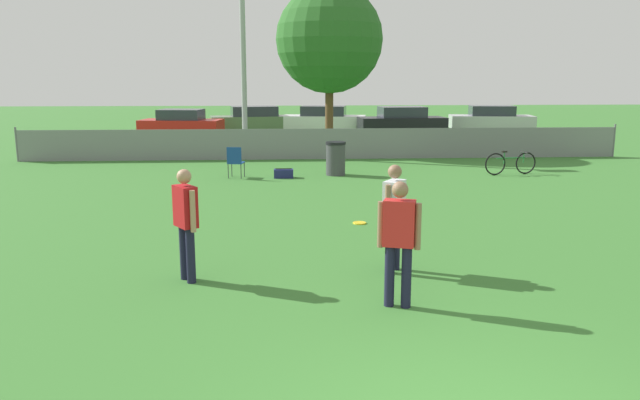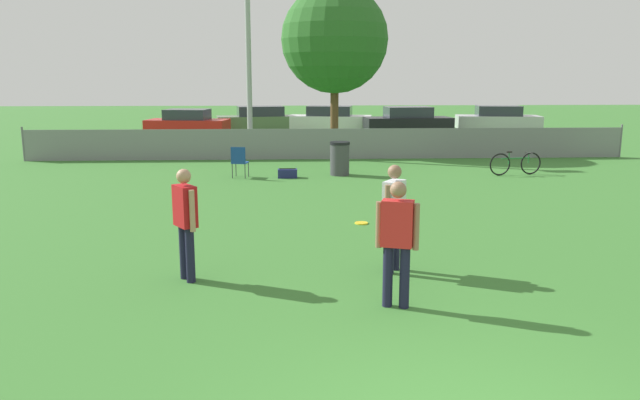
{
  "view_description": "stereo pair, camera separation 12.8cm",
  "coord_description": "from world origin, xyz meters",
  "px_view_note": "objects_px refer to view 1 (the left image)",
  "views": [
    {
      "loc": [
        -1.6,
        -4.4,
        2.95
      ],
      "look_at": [
        -0.98,
        5.14,
        1.05
      ],
      "focal_mm": 35.0,
      "sensor_mm": 36.0,
      "label": 1
    },
    {
      "loc": [
        -1.47,
        -4.4,
        2.95
      ],
      "look_at": [
        -0.98,
        5.14,
        1.05
      ],
      "focal_mm": 35.0,
      "sensor_mm": 36.0,
      "label": 2
    }
  ],
  "objects_px": {
    "parked_car_dark": "(402,121)",
    "parked_car_red": "(181,124)",
    "player_thrower_red": "(399,236)",
    "player_defender_red": "(186,217)",
    "parked_car_silver": "(491,119)",
    "player_receiver_white": "(394,211)",
    "parked_car_olive": "(254,120)",
    "parked_car_white": "(324,119)",
    "frisbee_disc": "(360,223)",
    "tree_near_pole": "(329,40)",
    "gear_bag_sideline": "(284,173)",
    "light_pole": "(243,25)",
    "bicycle_sideline": "(511,163)",
    "trash_bin": "(336,158)",
    "folding_chair_sideline": "(235,160)"
  },
  "relations": [
    {
      "from": "tree_near_pole",
      "to": "parked_car_dark",
      "type": "height_order",
      "value": "tree_near_pole"
    },
    {
      "from": "light_pole",
      "to": "tree_near_pole",
      "type": "height_order",
      "value": "light_pole"
    },
    {
      "from": "tree_near_pole",
      "to": "player_receiver_white",
      "type": "distance_m",
      "value": 16.01
    },
    {
      "from": "player_receiver_white",
      "to": "parked_car_silver",
      "type": "xyz_separation_m",
      "value": [
        9.53,
        23.57,
        -0.26
      ]
    },
    {
      "from": "player_receiver_white",
      "to": "parked_car_olive",
      "type": "relative_size",
      "value": 0.34
    },
    {
      "from": "player_defender_red",
      "to": "parked_car_dark",
      "type": "height_order",
      "value": "player_defender_red"
    },
    {
      "from": "light_pole",
      "to": "parked_car_dark",
      "type": "relative_size",
      "value": 1.82
    },
    {
      "from": "folding_chair_sideline",
      "to": "parked_car_red",
      "type": "relative_size",
      "value": 0.22
    },
    {
      "from": "trash_bin",
      "to": "parked_car_red",
      "type": "distance_m",
      "value": 14.09
    },
    {
      "from": "parked_car_red",
      "to": "player_defender_red",
      "type": "bearing_deg",
      "value": -72.58
    },
    {
      "from": "trash_bin",
      "to": "parked_car_dark",
      "type": "relative_size",
      "value": 0.23
    },
    {
      "from": "bicycle_sideline",
      "to": "trash_bin",
      "type": "distance_m",
      "value": 5.34
    },
    {
      "from": "light_pole",
      "to": "parked_car_white",
      "type": "distance_m",
      "value": 11.15
    },
    {
      "from": "tree_near_pole",
      "to": "player_receiver_white",
      "type": "xyz_separation_m",
      "value": [
        -0.25,
        -15.65,
        -3.39
      ]
    },
    {
      "from": "player_receiver_white",
      "to": "frisbee_disc",
      "type": "height_order",
      "value": "player_receiver_white"
    },
    {
      "from": "gear_bag_sideline",
      "to": "bicycle_sideline",
      "type": "bearing_deg",
      "value": 1.54
    },
    {
      "from": "player_thrower_red",
      "to": "bicycle_sideline",
      "type": "distance_m",
      "value": 12.13
    },
    {
      "from": "frisbee_disc",
      "to": "player_defender_red",
      "type": "bearing_deg",
      "value": -130.85
    },
    {
      "from": "player_receiver_white",
      "to": "gear_bag_sideline",
      "type": "distance_m",
      "value": 9.29
    },
    {
      "from": "player_thrower_red",
      "to": "gear_bag_sideline",
      "type": "bearing_deg",
      "value": 115.37
    },
    {
      "from": "gear_bag_sideline",
      "to": "folding_chair_sideline",
      "type": "bearing_deg",
      "value": 178.09
    },
    {
      "from": "parked_car_red",
      "to": "parked_car_silver",
      "type": "height_order",
      "value": "parked_car_silver"
    },
    {
      "from": "light_pole",
      "to": "folding_chair_sideline",
      "type": "height_order",
      "value": "light_pole"
    },
    {
      "from": "light_pole",
      "to": "player_defender_red",
      "type": "xyz_separation_m",
      "value": [
        -0.05,
        -14.91,
        -3.84
      ]
    },
    {
      "from": "player_defender_red",
      "to": "parked_car_olive",
      "type": "distance_m",
      "value": 24.73
    },
    {
      "from": "parked_car_silver",
      "to": "parked_car_white",
      "type": "bearing_deg",
      "value": -176.42
    },
    {
      "from": "player_thrower_red",
      "to": "parked_car_red",
      "type": "bearing_deg",
      "value": 122.88
    },
    {
      "from": "tree_near_pole",
      "to": "gear_bag_sideline",
      "type": "bearing_deg",
      "value": -105.94
    },
    {
      "from": "player_defender_red",
      "to": "tree_near_pole",
      "type": "bearing_deg",
      "value": 134.77
    },
    {
      "from": "folding_chair_sideline",
      "to": "player_defender_red",
      "type": "bearing_deg",
      "value": 101.08
    },
    {
      "from": "parked_car_silver",
      "to": "player_receiver_white",
      "type": "bearing_deg",
      "value": -103.5
    },
    {
      "from": "parked_car_olive",
      "to": "parked_car_white",
      "type": "bearing_deg",
      "value": -11.54
    },
    {
      "from": "player_thrower_red",
      "to": "parked_car_silver",
      "type": "distance_m",
      "value": 26.89
    },
    {
      "from": "player_thrower_red",
      "to": "parked_car_white",
      "type": "relative_size",
      "value": 0.35
    },
    {
      "from": "light_pole",
      "to": "player_receiver_white",
      "type": "bearing_deg",
      "value": -78.33
    },
    {
      "from": "trash_bin",
      "to": "parked_car_silver",
      "type": "distance_m",
      "value": 16.97
    },
    {
      "from": "frisbee_disc",
      "to": "trash_bin",
      "type": "xyz_separation_m",
      "value": [
        0.08,
        6.38,
        0.5
      ]
    },
    {
      "from": "light_pole",
      "to": "frisbee_disc",
      "type": "xyz_separation_m",
      "value": [
        2.92,
        -11.47,
        -4.78
      ]
    },
    {
      "from": "parked_car_red",
      "to": "parked_car_white",
      "type": "xyz_separation_m",
      "value": [
        7.18,
        2.29,
        0.02
      ]
    },
    {
      "from": "light_pole",
      "to": "player_thrower_red",
      "type": "bearing_deg",
      "value": -80.1
    },
    {
      "from": "gear_bag_sideline",
      "to": "parked_car_red",
      "type": "bearing_deg",
      "value": 110.86
    },
    {
      "from": "bicycle_sideline",
      "to": "parked_car_dark",
      "type": "bearing_deg",
      "value": 84.03
    },
    {
      "from": "light_pole",
      "to": "player_defender_red",
      "type": "relative_size",
      "value": 4.88
    },
    {
      "from": "parked_car_olive",
      "to": "parked_car_dark",
      "type": "distance_m",
      "value": 7.84
    },
    {
      "from": "light_pole",
      "to": "gear_bag_sideline",
      "type": "relative_size",
      "value": 14.28
    },
    {
      "from": "parked_car_dark",
      "to": "parked_car_red",
      "type": "bearing_deg",
      "value": 177.48
    },
    {
      "from": "light_pole",
      "to": "frisbee_disc",
      "type": "bearing_deg",
      "value": -75.73
    },
    {
      "from": "player_defender_red",
      "to": "parked_car_red",
      "type": "bearing_deg",
      "value": 155.42
    },
    {
      "from": "player_defender_red",
      "to": "folding_chair_sideline",
      "type": "distance_m",
      "value": 9.43
    },
    {
      "from": "frisbee_disc",
      "to": "parked_car_olive",
      "type": "bearing_deg",
      "value": 97.89
    }
  ]
}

